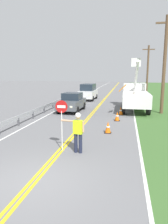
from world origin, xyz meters
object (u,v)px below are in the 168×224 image
at_px(stop_sign_paddle, 62,114).
at_px(utility_bucket_truck, 135,95).
at_px(utility_pole_near, 164,64).
at_px(oncoming_sedan_nearest, 72,102).
at_px(utility_pole_mid, 148,70).
at_px(traffic_cone_mid, 117,116).
at_px(oncoming_suv_second, 88,92).
at_px(traffic_cone_lead, 108,127).
at_px(traffic_cone_tail, 121,111).
at_px(flagger_worker, 78,130).

relative_size(stop_sign_paddle, utility_bucket_truck, 0.34).
relative_size(stop_sign_paddle, utility_pole_near, 0.29).
height_order(oncoming_sedan_nearest, utility_pole_near, utility_pole_near).
bearing_deg(utility_bucket_truck, stop_sign_paddle, -106.69).
relative_size(oncoming_sedan_nearest, utility_pole_mid, 0.55).
bearing_deg(stop_sign_paddle, traffic_cone_mid, 71.96).
xyz_separation_m(oncoming_suv_second, utility_pole_near, (8.02, -8.17, 3.20)).
height_order(utility_pole_mid, traffic_cone_lead, utility_pole_mid).
bearing_deg(traffic_cone_tail, oncoming_suv_second, 115.41).
bearing_deg(traffic_cone_lead, flagger_worker, -106.86).
relative_size(flagger_worker, utility_pole_near, 0.22).
bearing_deg(oncoming_suv_second, traffic_cone_tail, -64.59).
xyz_separation_m(stop_sign_paddle, traffic_cone_tail, (2.38, 9.09, -1.37)).
bearing_deg(stop_sign_paddle, oncoming_sedan_nearest, 102.11).
xyz_separation_m(oncoming_sedan_nearest, oncoming_suv_second, (-0.01, 8.65, 0.23)).
height_order(oncoming_suv_second, utility_pole_near, utility_pole_near).
relative_size(stop_sign_paddle, oncoming_suv_second, 0.50).
xyz_separation_m(traffic_cone_lead, traffic_cone_mid, (0.39, 3.39, 0.00)).
relative_size(utility_pole_mid, traffic_cone_lead, 10.83).
bearing_deg(utility_pole_near, oncoming_suv_second, 134.47).
distance_m(stop_sign_paddle, traffic_cone_mid, 7.20).
distance_m(stop_sign_paddle, oncoming_sedan_nearest, 10.24).
bearing_deg(oncoming_suv_second, utility_bucket_truck, -48.79).
relative_size(utility_pole_near, traffic_cone_tail, 11.66).
bearing_deg(stop_sign_paddle, oncoming_suv_second, 96.59).
bearing_deg(traffic_cone_lead, stop_sign_paddle, -118.41).
height_order(stop_sign_paddle, utility_pole_near, utility_pole_near).
bearing_deg(utility_pole_near, utility_pole_mid, 90.07).
distance_m(oncoming_sedan_nearest, traffic_cone_lead, 7.75).
height_order(utility_pole_near, traffic_cone_lead, utility_pole_near).
bearing_deg(utility_pole_mid, flagger_worker, -101.29).
bearing_deg(oncoming_sedan_nearest, utility_pole_near, 3.41).
bearing_deg(stop_sign_paddle, traffic_cone_lead, 61.59).
distance_m(traffic_cone_mid, traffic_cone_tail, 2.37).
distance_m(utility_bucket_truck, traffic_cone_lead, 8.96).
bearing_deg(flagger_worker, stop_sign_paddle, 172.65).
bearing_deg(utility_bucket_truck, traffic_cone_tail, -112.58).
xyz_separation_m(utility_bucket_truck, traffic_cone_lead, (-1.81, -8.72, -1.06)).
bearing_deg(traffic_cone_mid, flagger_worker, -101.81).
xyz_separation_m(traffic_cone_mid, traffic_cone_tail, (0.19, 2.37, 0.00)).
bearing_deg(traffic_cone_mid, oncoming_suv_second, 110.03).
height_order(oncoming_suv_second, traffic_cone_tail, oncoming_suv_second).
xyz_separation_m(utility_pole_near, utility_pole_mid, (-0.02, 14.94, -0.30)).
relative_size(oncoming_suv_second, utility_pole_near, 0.57).
bearing_deg(traffic_cone_tail, oncoming_sedan_nearest, 168.85).
relative_size(utility_bucket_truck, oncoming_suv_second, 1.47).
height_order(stop_sign_paddle, utility_pole_mid, utility_pole_mid).
bearing_deg(flagger_worker, traffic_cone_tail, 80.01).
bearing_deg(oncoming_sedan_nearest, traffic_cone_mid, -36.95).
distance_m(utility_bucket_truck, oncoming_suv_second, 8.76).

